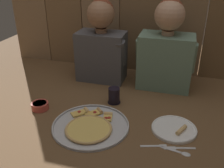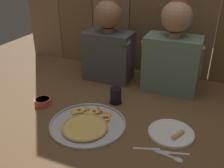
# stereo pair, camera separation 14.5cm
# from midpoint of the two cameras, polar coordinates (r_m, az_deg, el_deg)

# --- Properties ---
(ground_plane) EXTENTS (3.20, 3.20, 0.00)m
(ground_plane) POSITION_cam_midpoint_polar(r_m,az_deg,el_deg) (1.45, 2.44, -8.30)
(ground_plane) COLOR brown
(pizza_tray) EXTENTS (0.42, 0.42, 0.03)m
(pizza_tray) POSITION_cam_midpoint_polar(r_m,az_deg,el_deg) (1.40, -2.67, -9.12)
(pizza_tray) COLOR silver
(pizza_tray) RESTS_ON ground
(dinner_plate) EXTENTS (0.24, 0.24, 0.03)m
(dinner_plate) POSITION_cam_midpoint_polar(r_m,az_deg,el_deg) (1.39, 16.14, -10.60)
(dinner_plate) COLOR white
(dinner_plate) RESTS_ON ground
(drinking_glass) EXTENTS (0.08, 0.08, 0.10)m
(drinking_glass) POSITION_cam_midpoint_polar(r_m,az_deg,el_deg) (1.60, 3.46, -2.69)
(drinking_glass) COLOR black
(drinking_glass) RESTS_ON ground
(dipping_bowl) EXTENTS (0.10, 0.10, 0.04)m
(dipping_bowl) POSITION_cam_midpoint_polar(r_m,az_deg,el_deg) (1.62, -12.89, -3.94)
(dipping_bowl) COLOR #CC4C42
(dipping_bowl) RESTS_ON ground
(table_fork) EXTENTS (0.13, 0.05, 0.01)m
(table_fork) POSITION_cam_midpoint_polar(r_m,az_deg,el_deg) (1.28, 11.38, -14.18)
(table_fork) COLOR silver
(table_fork) RESTS_ON ground
(table_knife) EXTENTS (0.15, 0.06, 0.01)m
(table_knife) POSITION_cam_midpoint_polar(r_m,az_deg,el_deg) (1.29, 16.72, -14.71)
(table_knife) COLOR silver
(table_knife) RESTS_ON ground
(table_spoon) EXTENTS (0.14, 0.04, 0.01)m
(table_spoon) POSITION_cam_midpoint_polar(r_m,az_deg,el_deg) (1.26, 17.02, -15.59)
(table_spoon) COLOR silver
(table_spoon) RESTS_ON ground
(diner_left) EXTENTS (0.38, 0.21, 0.59)m
(diner_left) POSITION_cam_midpoint_polar(r_m,az_deg,el_deg) (1.84, 1.47, 9.18)
(diner_left) COLOR #4C4C51
(diner_left) RESTS_ON ground
(diner_right) EXTENTS (0.40, 0.22, 0.61)m
(diner_right) POSITION_cam_midpoint_polar(r_m,az_deg,el_deg) (1.74, 15.89, 7.28)
(diner_right) COLOR slate
(diner_right) RESTS_ON ground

